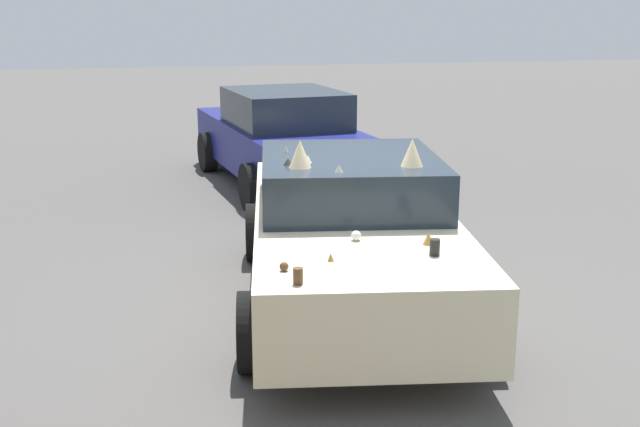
# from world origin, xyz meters

# --- Properties ---
(ground_plane) EXTENTS (60.00, 60.00, 0.00)m
(ground_plane) POSITION_xyz_m (0.00, 0.00, 0.00)
(ground_plane) COLOR #514F4C
(art_car_decorated) EXTENTS (4.69, 2.54, 1.64)m
(art_car_decorated) POSITION_xyz_m (0.03, -0.00, 0.70)
(art_car_decorated) COLOR beige
(art_car_decorated) RESTS_ON ground
(parked_sedan_near_right) EXTENTS (4.76, 2.40, 1.50)m
(parked_sedan_near_right) POSITION_xyz_m (5.17, -0.24, 0.75)
(parked_sedan_near_right) COLOR navy
(parked_sedan_near_right) RESTS_ON ground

